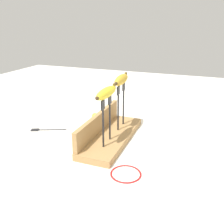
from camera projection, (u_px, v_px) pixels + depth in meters
name	position (u px, v px, depth m)	size (l,w,h in m)	color
ground_plane	(112.00, 140.00, 1.06)	(3.00, 3.00, 0.00)	white
wooden_board	(112.00, 137.00, 1.06)	(0.43, 0.15, 0.03)	#A87F4C
board_backstop	(98.00, 123.00, 1.06)	(0.42, 0.02, 0.08)	#A87F4C
fork_stand_left	(107.00, 117.00, 0.94)	(0.09, 0.01, 0.19)	black
fork_stand_right	(121.00, 102.00, 1.08)	(0.10, 0.01, 0.20)	black
banana_raised_left	(106.00, 93.00, 0.91)	(0.16, 0.04, 0.04)	yellow
banana_raised_right	(121.00, 80.00, 1.05)	(0.16, 0.04, 0.04)	gold
fork_fallen_near	(44.00, 129.00, 1.16)	(0.08, 0.16, 0.01)	black
banana_chunk_near	(97.00, 118.00, 1.26)	(0.06, 0.07, 0.03)	#B2C138
wire_coil	(126.00, 173.00, 0.82)	(0.11, 0.11, 0.01)	red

